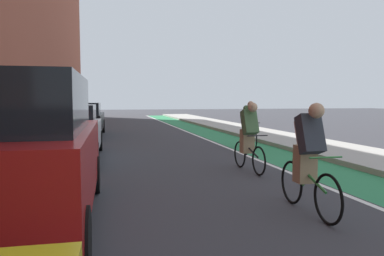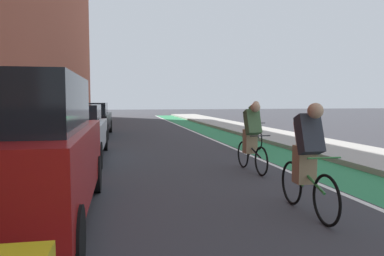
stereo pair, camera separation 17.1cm
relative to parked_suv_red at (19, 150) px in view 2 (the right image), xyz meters
name	(u,v)px [view 2 (the right image)]	position (x,y,z in m)	size (l,w,h in m)	color
ground_plane	(159,141)	(2.91, 9.73, -1.02)	(97.69, 97.69, 0.00)	#38383D
bike_lane_paint	(221,135)	(6.08, 11.73, -1.01)	(1.60, 44.41, 0.00)	#2D8451
lane_divider_stripe	(203,135)	(5.18, 11.73, -1.01)	(0.12, 44.41, 0.00)	white
sidewalk_right	(263,133)	(8.18, 11.73, -0.95)	(2.60, 44.41, 0.14)	#A8A59E
parked_suv_red	(19,150)	(0.00, 0.00, 0.00)	(1.93, 4.32, 1.98)	red
parked_sedan_white	(71,131)	(0.00, 5.61, -0.23)	(1.90, 4.51, 1.53)	silver
parked_sedan_black	(89,119)	(0.00, 12.38, -0.23)	(2.01, 4.74, 1.53)	black
cyclist_mid	(307,156)	(3.97, -0.26, -0.16)	(0.48, 1.74, 1.63)	black
cyclist_trailing	(252,135)	(4.32, 2.97, -0.17)	(0.48, 1.70, 1.61)	black
cyclist_far	(254,123)	(5.91, 7.00, -0.17)	(0.48, 1.73, 1.62)	black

